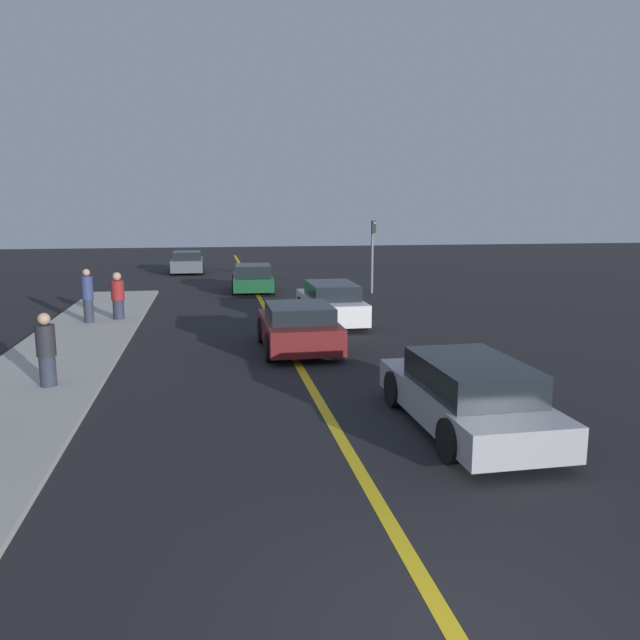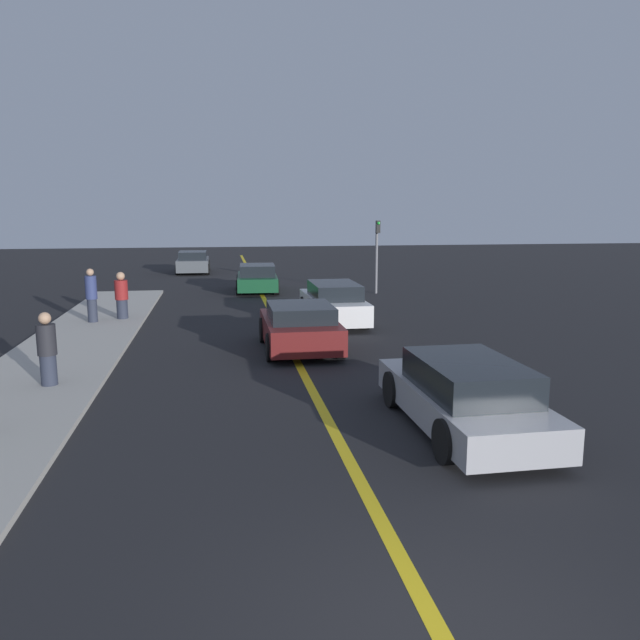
# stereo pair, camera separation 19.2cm
# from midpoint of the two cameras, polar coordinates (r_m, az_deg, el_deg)

# --- Properties ---
(road_center_line) EXTENTS (0.20, 60.00, 0.01)m
(road_center_line) POSITION_cam_midpoint_polar(r_m,az_deg,el_deg) (23.06, -4.19, 0.59)
(road_center_line) COLOR gold
(road_center_line) RESTS_ON ground_plane
(sidewalk_left) EXTENTS (2.95, 24.73, 0.11)m
(sidewalk_left) POSITION_cam_midpoint_polar(r_m,az_deg,el_deg) (17.87, -21.82, -2.74)
(sidewalk_left) COLOR #ADA89E
(sidewalk_left) RESTS_ON ground_plane
(car_near_right_lane) EXTENTS (1.94, 4.55, 1.28)m
(car_near_right_lane) POSITION_cam_midpoint_polar(r_m,az_deg,el_deg) (11.16, 13.50, -6.73)
(car_near_right_lane) COLOR #9E9EA3
(car_near_right_lane) RESTS_ON ground_plane
(car_ahead_center) EXTENTS (2.03, 3.81, 1.28)m
(car_ahead_center) POSITION_cam_midpoint_polar(r_m,az_deg,el_deg) (16.95, -1.53, -0.66)
(car_ahead_center) COLOR maroon
(car_ahead_center) RESTS_ON ground_plane
(car_far_distant) EXTENTS (1.85, 4.55, 1.37)m
(car_far_distant) POSITION_cam_midpoint_polar(r_m,az_deg,el_deg) (21.14, 1.50, 1.57)
(car_far_distant) COLOR silver
(car_far_distant) RESTS_ON ground_plane
(car_parked_left_lot) EXTENTS (2.06, 3.97, 1.28)m
(car_parked_left_lot) POSITION_cam_midpoint_polar(r_m,az_deg,el_deg) (29.17, -5.57, 3.80)
(car_parked_left_lot) COLOR #144728
(car_parked_left_lot) RESTS_ON ground_plane
(car_oncoming_far) EXTENTS (1.96, 4.07, 1.30)m
(car_oncoming_far) POSITION_cam_midpoint_polar(r_m,az_deg,el_deg) (38.62, -11.39, 5.19)
(car_oncoming_far) COLOR #4C5156
(car_oncoming_far) RESTS_ON ground_plane
(pedestrian_mid_group) EXTENTS (0.40, 0.40, 1.57)m
(pedestrian_mid_group) POSITION_cam_midpoint_polar(r_m,az_deg,el_deg) (14.34, -23.33, -2.48)
(pedestrian_mid_group) COLOR #282D3D
(pedestrian_mid_group) RESTS_ON sidewalk_left
(pedestrian_far_standing) EXTENTS (0.37, 0.37, 1.77)m
(pedestrian_far_standing) POSITION_cam_midpoint_polar(r_m,az_deg,el_deg) (21.88, -19.93, 2.13)
(pedestrian_far_standing) COLOR #282D3D
(pedestrian_far_standing) RESTS_ON sidewalk_left
(pedestrian_by_sign) EXTENTS (0.44, 0.44, 1.60)m
(pedestrian_by_sign) POSITION_cam_midpoint_polar(r_m,az_deg,el_deg) (22.27, -17.46, 2.12)
(pedestrian_by_sign) COLOR #282D3D
(pedestrian_by_sign) RESTS_ON sidewalk_left
(traffic_light) EXTENTS (0.18, 0.40, 3.30)m
(traffic_light) POSITION_cam_midpoint_polar(r_m,az_deg,el_deg) (28.45, 5.42, 6.57)
(traffic_light) COLOR slate
(traffic_light) RESTS_ON ground_plane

